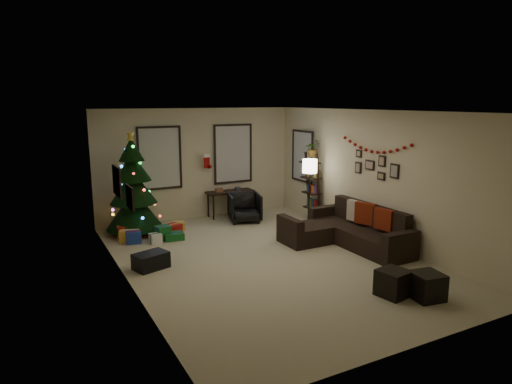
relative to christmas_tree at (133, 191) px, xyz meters
The scene contains 29 objects.
floor 3.45m from the christmas_tree, 58.33° to the right, with size 7.00×7.00×0.00m, color tan.
ceiling 3.75m from the christmas_tree, 58.33° to the right, with size 7.00×7.00×0.00m, color white.
wall_back 1.91m from the christmas_tree, 21.19° to the left, with size 5.00×5.00×0.00m, color beige.
wall_front 6.57m from the christmas_tree, 74.60° to the right, with size 5.00×5.00×0.00m, color beige.
wall_left 2.95m from the christmas_tree, 105.02° to the right, with size 7.00×7.00×0.00m, color beige.
wall_right 5.11m from the christmas_tree, 33.66° to the right, with size 7.00×7.00×0.00m, color beige.
window_back_left 1.19m from the christmas_tree, 39.18° to the left, with size 1.05×0.06×1.50m.
window_back_right 2.83m from the christmas_tree, 13.48° to the left, with size 1.05×0.06×1.50m.
window_right_wall 4.26m from the christmas_tree, ahead, with size 0.06×0.90×1.30m.
christmas_tree is the anchor object (origin of this frame).
presents 1.03m from the christmas_tree, 68.57° to the right, with size 1.51×1.01×0.30m.
sofa 4.64m from the christmas_tree, 38.13° to the right, with size 1.69×2.48×0.82m.
pillow_red_a 5.29m from the christmas_tree, 41.49° to the right, with size 0.11×0.41×0.41m, color maroon.
pillow_red_b 4.95m from the christmas_tree, 36.91° to the right, with size 0.12×0.44×0.44m, color maroon.
pillow_cream 4.79m from the christmas_tree, 34.26° to the right, with size 0.12×0.43×0.43m, color beige.
ottoman_near 5.80m from the christmas_tree, 62.65° to the right, with size 0.42×0.42×0.40m, color black.
ottoman_far 6.25m from the christmas_tree, 61.10° to the right, with size 0.42×0.42×0.40m, color black.
desk 2.55m from the christmas_tree, ahead, with size 1.20×0.43×0.65m.
desk_chair 2.66m from the christmas_tree, ahead, with size 0.68×0.63×0.69m, color black.
bookshelf 4.16m from the christmas_tree, 13.46° to the right, with size 0.30×0.50×1.67m.
potted_plant 4.24m from the christmas_tree, 13.06° to the right, with size 0.47×0.41×0.52m, color #4C4C4C.
floor_lamp 3.94m from the christmas_tree, 19.95° to the right, with size 0.33×0.33×1.57m.
art_map 2.36m from the christmas_tree, 108.89° to the right, with size 0.04×0.60×0.50m.
art_abstract 3.21m from the christmas_tree, 103.46° to the right, with size 0.04×0.45×0.35m.
gallery 5.16m from the christmas_tree, 34.47° to the right, with size 0.03×1.25×0.54m.
garland 5.19m from the christmas_tree, 34.50° to the right, with size 0.08×1.90×0.30m, color #A5140C, non-canonical shape.
stocking_left 1.84m from the christmas_tree, 25.55° to the left, with size 0.20×0.05×0.36m.
stocking_right 2.05m from the christmas_tree, 14.70° to the left, with size 0.20×0.05×0.36m.
storage_bin 2.46m from the christmas_tree, 96.73° to the right, with size 0.57×0.38×0.28m, color black.
Camera 1 is at (-3.90, -6.97, 2.89)m, focal length 31.85 mm.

